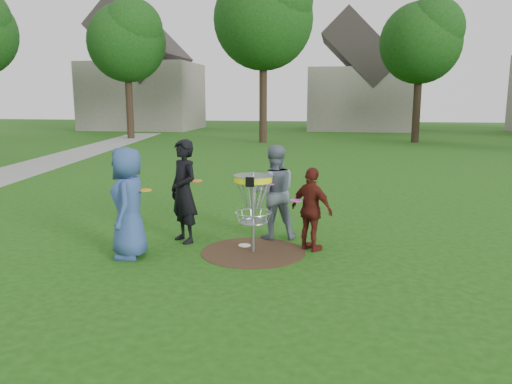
# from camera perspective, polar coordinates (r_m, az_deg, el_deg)

# --- Properties ---
(ground) EXTENTS (100.00, 100.00, 0.00)m
(ground) POSITION_cam_1_polar(r_m,az_deg,el_deg) (8.65, -0.32, -6.89)
(ground) COLOR #19470F
(ground) RESTS_ON ground
(dirt_patch) EXTENTS (1.80, 1.80, 0.01)m
(dirt_patch) POSITION_cam_1_polar(r_m,az_deg,el_deg) (8.65, -0.32, -6.86)
(dirt_patch) COLOR #47331E
(dirt_patch) RESTS_ON ground
(concrete_path) EXTENTS (7.75, 39.92, 0.02)m
(concrete_path) POSITION_cam_1_polar(r_m,az_deg,el_deg) (19.91, -25.75, 2.11)
(concrete_path) COLOR #9E9E99
(concrete_path) RESTS_ON ground
(player_blue) EXTENTS (0.79, 1.02, 1.84)m
(player_blue) POSITION_cam_1_polar(r_m,az_deg,el_deg) (8.46, -14.40, -1.20)
(player_blue) COLOR #2E4980
(player_blue) RESTS_ON ground
(player_black) EXTENTS (0.81, 0.80, 1.89)m
(player_black) POSITION_cam_1_polar(r_m,az_deg,el_deg) (9.16, -8.26, 0.08)
(player_black) COLOR black
(player_black) RESTS_ON ground
(player_grey) EXTENTS (1.00, 0.87, 1.77)m
(player_grey) POSITION_cam_1_polar(r_m,az_deg,el_deg) (9.31, 2.05, -0.01)
(player_grey) COLOR slate
(player_grey) RESTS_ON ground
(player_maroon) EXTENTS (0.90, 0.79, 1.46)m
(player_maroon) POSITION_cam_1_polar(r_m,az_deg,el_deg) (8.63, 6.39, -2.00)
(player_maroon) COLOR #531913
(player_maroon) RESTS_ON ground
(disc_on_grass) EXTENTS (0.22, 0.22, 0.02)m
(disc_on_grass) POSITION_cam_1_polar(r_m,az_deg,el_deg) (9.00, -1.33, -6.13)
(disc_on_grass) COLOR white
(disc_on_grass) RESTS_ON ground
(disc_golf_basket) EXTENTS (0.66, 0.67, 1.38)m
(disc_golf_basket) POSITION_cam_1_polar(r_m,az_deg,el_deg) (8.40, -0.33, -0.25)
(disc_golf_basket) COLOR #9EA0A5
(disc_golf_basket) RESTS_ON ground
(held_discs) EXTENTS (2.65, 1.38, 0.28)m
(held_discs) POSITION_cam_1_polar(r_m,az_deg,el_deg) (8.66, -3.29, 0.39)
(held_discs) COLOR orange
(held_discs) RESTS_ON ground
(tree_row) EXTENTS (51.20, 17.42, 9.90)m
(tree_row) POSITION_cam_1_polar(r_m,az_deg,el_deg) (29.04, 7.66, 17.70)
(tree_row) COLOR #38281C
(tree_row) RESTS_ON ground
(house_row) EXTENTS (44.50, 10.65, 11.62)m
(house_row) POSITION_cam_1_polar(r_m,az_deg,el_deg) (41.37, 14.25, 12.48)
(house_row) COLOR gray
(house_row) RESTS_ON ground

